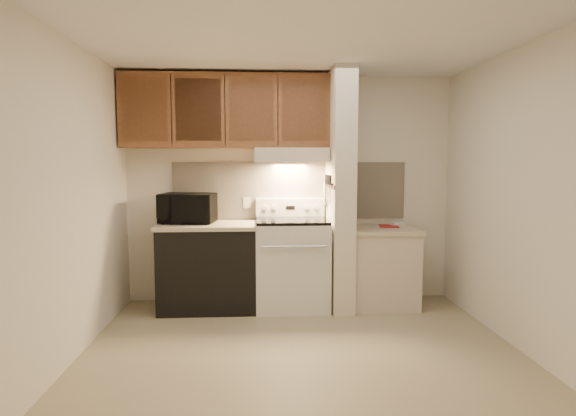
{
  "coord_description": "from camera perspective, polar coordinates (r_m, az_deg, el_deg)",
  "views": [
    {
      "loc": [
        -0.34,
        -3.88,
        1.55
      ],
      "look_at": [
        -0.06,
        0.75,
        1.11
      ],
      "focal_mm": 30.0,
      "sensor_mm": 36.0,
      "label": 1
    }
  ],
  "objects": [
    {
      "name": "range_body",
      "position": [
        5.16,
        0.45,
        -6.75
      ],
      "size": [
        0.76,
        0.65,
        0.92
      ],
      "primitive_type": "cube",
      "color": "silver",
      "rests_on": "floor"
    },
    {
      "name": "cab_door_b",
      "position": [
        5.11,
        -10.6,
        11.37
      ],
      "size": [
        0.46,
        0.01,
        0.63
      ],
      "primitive_type": "cube",
      "color": "brown",
      "rests_on": "upper_cabinets"
    },
    {
      "name": "microwave",
      "position": [
        5.19,
        -11.81,
        -0.03
      ],
      "size": [
        0.6,
        0.45,
        0.31
      ],
      "primitive_type": "imported",
      "rotation": [
        0.0,
        0.0,
        -0.12
      ],
      "color": "black",
      "rests_on": "left_countertop"
    },
    {
      "name": "knife_handle_c",
      "position": [
        5.04,
        4.78,
        3.38
      ],
      "size": [
        0.02,
        0.02,
        0.1
      ],
      "primitive_type": "cylinder",
      "color": "black",
      "rests_on": "knife_strip"
    },
    {
      "name": "knife_handle_d",
      "position": [
        5.1,
        4.67,
        3.41
      ],
      "size": [
        0.02,
        0.02,
        0.1
      ],
      "primitive_type": "cylinder",
      "color": "black",
      "rests_on": "knife_strip"
    },
    {
      "name": "cab_door_c",
      "position": [
        5.07,
        -4.35,
        11.49
      ],
      "size": [
        0.46,
        0.01,
        0.63
      ],
      "primitive_type": "cube",
      "color": "brown",
      "rests_on": "upper_cabinets"
    },
    {
      "name": "knife_blade_a",
      "position": [
        4.87,
        5.06,
        1.54
      ],
      "size": [
        0.01,
        0.03,
        0.16
      ],
      "primitive_type": "cube",
      "color": "silver",
      "rests_on": "knife_strip"
    },
    {
      "name": "knife_blade_d",
      "position": [
        5.11,
        4.66,
        1.73
      ],
      "size": [
        0.01,
        0.04,
        0.16
      ],
      "primitive_type": "cube",
      "color": "silver",
      "rests_on": "knife_strip"
    },
    {
      "name": "teal_jar",
      "position": [
        5.35,
        -11.37,
        -1.02
      ],
      "size": [
        0.09,
        0.09,
        0.1
      ],
      "primitive_type": "cylinder",
      "rotation": [
        0.0,
        0.0,
        -0.02
      ],
      "color": "#1D575A",
      "rests_on": "left_countertop"
    },
    {
      "name": "range_knob_left_outer",
      "position": [
        5.3,
        -2.74,
        0.03
      ],
      "size": [
        0.05,
        0.02,
        0.05
      ],
      "primitive_type": "cylinder",
      "rotation": [
        1.57,
        0.0,
        0.0
      ],
      "color": "silver",
      "rests_on": "range_backguard"
    },
    {
      "name": "red_folder",
      "position": [
        5.36,
        11.87,
        -2.12
      ],
      "size": [
        0.24,
        0.3,
        0.01
      ],
      "primitive_type": "cube",
      "rotation": [
        0.0,
        0.0,
        -0.17
      ],
      "color": "#A62424",
      "rests_on": "right_countertop"
    },
    {
      "name": "cab_gap_a",
      "position": [
        5.15,
        -13.67,
        11.26
      ],
      "size": [
        0.01,
        0.01,
        0.73
      ],
      "primitive_type": "cube",
      "color": "black",
      "rests_on": "upper_cabinets"
    },
    {
      "name": "wall_left",
      "position": [
        4.15,
        -23.97,
        0.82
      ],
      "size": [
        0.02,
        3.0,
        2.5
      ],
      "primitive_type": "cube",
      "color": "silver",
      "rests_on": "floor"
    },
    {
      "name": "oven_handle",
      "position": [
        4.76,
        0.75,
        -4.59
      ],
      "size": [
        0.65,
        0.02,
        0.02
      ],
      "primitive_type": "cylinder",
      "rotation": [
        0.0,
        1.57,
        0.0
      ],
      "color": "silver",
      "rests_on": "range_body"
    },
    {
      "name": "spoon_rest",
      "position": [
        5.23,
        -12.29,
        -1.63
      ],
      "size": [
        0.22,
        0.12,
        0.01
      ],
      "primitive_type": "cube",
      "rotation": [
        0.0,
        0.0,
        0.27
      ],
      "color": "black",
      "rests_on": "left_countertop"
    },
    {
      "name": "knife_handle_e",
      "position": [
        5.2,
        4.51,
        3.45
      ],
      "size": [
        0.02,
        0.02,
        0.1
      ],
      "primitive_type": "cylinder",
      "color": "black",
      "rests_on": "knife_strip"
    },
    {
      "name": "range_knob_left_inner",
      "position": [
        5.3,
        -1.66,
        0.03
      ],
      "size": [
        0.05,
        0.02,
        0.05
      ],
      "primitive_type": "cylinder",
      "rotation": [
        1.57,
        0.0,
        0.0
      ],
      "color": "silver",
      "rests_on": "range_backguard"
    },
    {
      "name": "range_hood",
      "position": [
        5.17,
        0.37,
        6.28
      ],
      "size": [
        0.78,
        0.44,
        0.15
      ],
      "primitive_type": "cube",
      "color": "beige",
      "rests_on": "upper_cabinets"
    },
    {
      "name": "oven_window",
      "position": [
        4.84,
        0.71,
        -7.08
      ],
      "size": [
        0.5,
        0.01,
        0.3
      ],
      "primitive_type": "cube",
      "color": "black",
      "rests_on": "range_body"
    },
    {
      "name": "floor",
      "position": [
        4.19,
        1.56,
        -16.28
      ],
      "size": [
        3.6,
        3.6,
        0.0
      ],
      "primitive_type": "plane",
      "color": "tan",
      "rests_on": "ground"
    },
    {
      "name": "backsplash",
      "position": [
        5.39,
        0.22,
        2.1
      ],
      "size": [
        2.6,
        0.02,
        0.63
      ],
      "primitive_type": "cube",
      "color": "beige",
      "rests_on": "wall_back"
    },
    {
      "name": "upper_cabinets",
      "position": [
        5.24,
        -7.36,
        11.26
      ],
      "size": [
        2.18,
        0.33,
        0.77
      ],
      "primitive_type": "cube",
      "color": "brown",
      "rests_on": "wall_back"
    },
    {
      "name": "knife_handle_a",
      "position": [
        4.88,
        5.04,
        3.31
      ],
      "size": [
        0.02,
        0.02,
        0.1
      ],
      "primitive_type": "cylinder",
      "color": "black",
      "rests_on": "knife_strip"
    },
    {
      "name": "right_cab_base",
      "position": [
        5.32,
        11.02,
        -7.08
      ],
      "size": [
        0.7,
        0.6,
        0.81
      ],
      "primitive_type": "cube",
      "color": "beige",
      "rests_on": "floor"
    },
    {
      "name": "cab_door_d",
      "position": [
        5.09,
        1.92,
        11.48
      ],
      "size": [
        0.46,
        0.01,
        0.63
      ],
      "primitive_type": "cube",
      "color": "brown",
      "rests_on": "upper_cabinets"
    },
    {
      "name": "cooktop",
      "position": [
        5.08,
        0.46,
        -1.51
      ],
      "size": [
        0.74,
        0.64,
        0.03
      ],
      "primitive_type": "cube",
      "color": "black",
      "rests_on": "range_body"
    },
    {
      "name": "knife_handle_b",
      "position": [
        4.96,
        4.9,
        3.35
      ],
      "size": [
        0.02,
        0.02,
        0.1
      ],
      "primitive_type": "cylinder",
      "color": "black",
      "rests_on": "knife_strip"
    },
    {
      "name": "knife_blade_e",
      "position": [
        5.19,
        4.54,
        1.67
      ],
      "size": [
        0.01,
        0.04,
        0.18
      ],
      "primitive_type": "cube",
      "color": "silver",
      "rests_on": "knife_strip"
    },
    {
      "name": "dishwasher_front",
      "position": [
        5.19,
        -9.36,
        -7.03
      ],
      "size": [
        1.0,
        0.63,
        0.87
      ],
      "primitive_type": "cube",
      "color": "black",
      "rests_on": "floor"
    },
    {
      "name": "white_box",
      "position": [
        5.47,
        12.87,
        -1.82
      ],
      "size": [
        0.18,
        0.15,
        0.04
      ],
      "primitive_type": "cube",
      "rotation": [
        0.0,
        0.0,
        0.32
      ],
      "color": "white",
      "rests_on": "right_countertop"
    },
    {
      "name": "partition_pillar",
      "position": [
        5.11,
        6.18,
        2.05
      ],
      "size": [
        0.22,
        0.7,
        2.5
      ],
      "primitive_type": "cube",
      "color": "beige",
      "rests_on": "floor"
    },
    {
      "name": "range_display",
      "position": [
        5.31,
        0.28,
        0.05
      ],
      "size": [
        0.1,
        0.01,
        0.04
      ],
      "primitive_type": "cube",
      "color": "black",
      "rests_on": "range_backguard"
    },
    {
      "name": "range_knob_right_inner",
      "position": [
        5.32,
        2.22,
        0.05
      ],
      "size": [
        0.05,
        0.02,
        0.05
      ],
      "primitive_type": "cylinder",
      "rotation": [
        1.57,
        0.0,
        0.0
      ],
      "color": "silver",
      "rests_on": "range_backguard"
    },
    {
      "name": "cab_gap_c",
      "position": [
        5.07,
        -1.21,
        11.5
      ],
      "size": [
        0.01,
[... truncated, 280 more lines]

